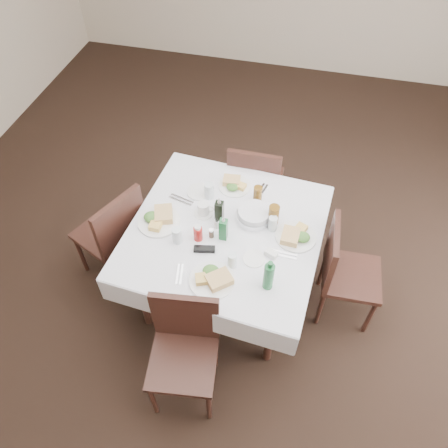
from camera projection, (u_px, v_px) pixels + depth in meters
name	position (u px, v px, depth m)	size (l,w,h in m)	color
ground_plane	(236.00, 277.00, 3.69)	(7.00, 7.00, 0.00)	black
room_shell	(242.00, 102.00, 2.40)	(6.04, 7.04, 2.80)	beige
dining_table	(226.00, 236.00, 3.10)	(1.41, 1.41, 0.76)	black
chair_north	(255.00, 181.00, 3.70)	(0.43, 0.43, 0.91)	black
chair_south	(185.00, 343.00, 2.76)	(0.47, 0.47, 0.89)	black
chair_east	(342.00, 268.00, 3.14)	(0.44, 0.44, 0.89)	black
chair_west	(115.00, 232.00, 3.32)	(0.59, 0.59, 0.94)	black
meal_north	(234.00, 185.00, 3.30)	(0.25, 0.25, 0.05)	white
meal_south	(213.00, 278.00, 2.75)	(0.29, 0.29, 0.06)	white
meal_east	(296.00, 236.00, 2.97)	(0.28, 0.28, 0.06)	white
meal_west	(159.00, 219.00, 3.07)	(0.30, 0.30, 0.07)	white
side_plate_a	(199.00, 192.00, 3.27)	(0.18, 0.18, 0.01)	white
side_plate_b	(254.00, 259.00, 2.87)	(0.15, 0.15, 0.01)	white
water_n	(209.00, 191.00, 3.20)	(0.07, 0.07, 0.13)	silver
water_s	(232.00, 260.00, 2.80)	(0.06, 0.06, 0.11)	silver
water_e	(273.00, 223.00, 3.00)	(0.06, 0.06, 0.11)	silver
water_w	(177.00, 235.00, 2.93)	(0.07, 0.07, 0.12)	silver
iced_tea_a	(258.00, 194.00, 3.17)	(0.06, 0.06, 0.13)	brown
iced_tea_b	(274.00, 215.00, 3.02)	(0.08, 0.08, 0.16)	brown
bread_basket	(254.00, 215.00, 3.08)	(0.25, 0.25, 0.08)	silver
oil_cruet_dark	(219.00, 211.00, 3.02)	(0.06, 0.06, 0.23)	black
oil_cruet_green	(223.00, 229.00, 2.92)	(0.05, 0.05, 0.22)	#1C6230
ketchup_bottle	(198.00, 233.00, 2.94)	(0.06, 0.06, 0.13)	red
salt_shaker	(217.00, 224.00, 3.02)	(0.03, 0.03, 0.08)	white
pepper_shaker	(211.00, 233.00, 2.97)	(0.03, 0.03, 0.07)	#463728
coffee_mug	(204.00, 209.00, 3.10)	(0.15, 0.14, 0.10)	white
sunglasses	(204.00, 249.00, 2.91)	(0.15, 0.07, 0.03)	black
green_bottle	(269.00, 276.00, 2.65)	(0.07, 0.07, 0.25)	#1C6230
sugar_caddy	(271.00, 254.00, 2.88)	(0.09, 0.07, 0.04)	white
cutlery_n	(261.00, 192.00, 3.28)	(0.08, 0.18, 0.01)	silver
cutlery_s	(180.00, 274.00, 2.79)	(0.07, 0.16, 0.01)	silver
cutlery_e	(283.00, 254.00, 2.89)	(0.19, 0.05, 0.01)	silver
cutlery_w	(181.00, 200.00, 3.22)	(0.20, 0.09, 0.01)	silver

